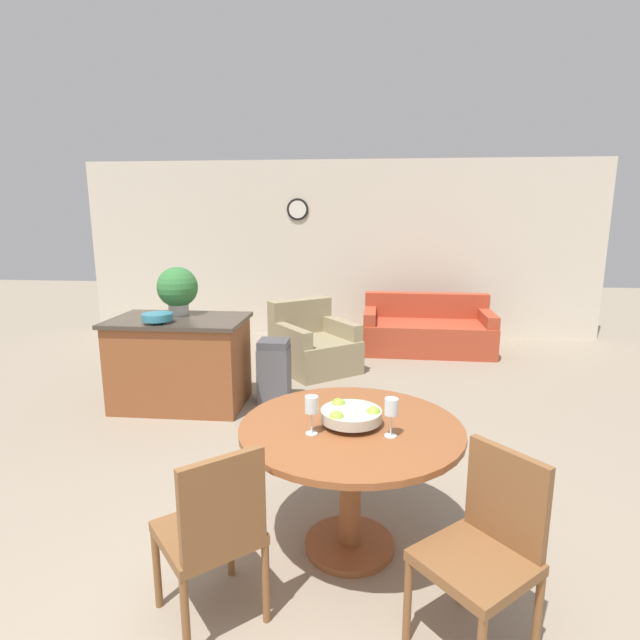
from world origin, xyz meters
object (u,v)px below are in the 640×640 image
potted_plant (178,289)px  armchair (313,347)px  dining_table (351,454)px  wine_glass_right (391,408)px  dining_chair_near_right (486,543)px  teal_bowl (157,317)px  kitchen_island (181,362)px  wine_glass_left (312,406)px  couch (427,331)px  fruit_bowl (351,415)px  dining_chair_near_left (214,528)px  trash_bin (274,371)px

potted_plant → armchair: 1.89m
dining_table → wine_glass_right: 0.40m
dining_chair_near_right → potted_plant: 3.78m
teal_bowl → armchair: bearing=50.2°
wine_glass_right → dining_chair_near_right: bearing=-49.9°
wine_glass_right → kitchen_island: (-1.96, 2.18, -0.46)m
wine_glass_left → kitchen_island: (-1.55, 2.19, -0.46)m
potted_plant → couch: bearing=38.3°
wine_glass_right → fruit_bowl: bearing=149.8°
teal_bowl → armchair: teal_bowl is taller
dining_chair_near_left → dining_table: bearing=4.9°
dining_chair_near_right → trash_bin: 3.18m
couch → potted_plant: bearing=-140.3°
dining_chair_near_left → couch: dining_chair_near_left is taller
fruit_bowl → wine_glass_right: 0.26m
dining_chair_near_right → couch: size_ratio=0.50×
dining_chair_near_right → trash_bin: size_ratio=1.37×
potted_plant → dining_chair_near_left: bearing=-66.7°
wine_glass_left → fruit_bowl: bearing=33.5°
dining_chair_near_left → wine_glass_left: (0.39, 0.47, 0.41)m
armchair → dining_table: bearing=-117.9°
kitchen_island → trash_bin: kitchen_island is taller
wine_glass_left → wine_glass_right: same height
wine_glass_left → trash_bin: bearing=105.3°
dining_table → trash_bin: 2.40m
potted_plant → armchair: size_ratio=0.39×
dining_chair_near_left → wine_glass_right: (0.80, 0.48, 0.41)m
potted_plant → armchair: bearing=42.7°
couch → armchair: (-1.50, -1.02, 0.01)m
dining_chair_near_left → armchair: size_ratio=0.72×
dining_chair_near_right → kitchen_island: bearing=1.1°
kitchen_island → couch: kitchen_island is taller
fruit_bowl → armchair: size_ratio=0.27×
dining_chair_near_left → potted_plant: potted_plant is taller
trash_bin → couch: size_ratio=0.36×
teal_bowl → trash_bin: 1.26m
dining_chair_near_right → fruit_bowl: bearing=5.0°
dining_table → potted_plant: bearing=129.1°
kitchen_island → trash_bin: 0.93m
dining_chair_near_right → teal_bowl: 3.48m
kitchen_island → potted_plant: (-0.06, 0.18, 0.71)m
dining_chair_near_left → wine_glass_right: size_ratio=4.31×
dining_table → trash_bin: bearing=110.9°
wine_glass_right → teal_bowl: size_ratio=0.74×
dining_chair_near_left → wine_glass_left: bearing=9.7°
dining_chair_near_right → teal_bowl: teal_bowl is taller
wine_glass_left → teal_bowl: 2.57m
kitchen_island → potted_plant: size_ratio=2.70×
dining_table → dining_chair_near_right: (0.60, -0.59, -0.09)m
potted_plant → dining_table: bearing=-50.9°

